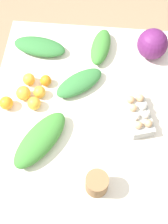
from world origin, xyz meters
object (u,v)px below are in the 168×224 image
object	(u,v)px
greens_bunch_scallion	(101,47)
orange_5	(46,81)
greens_bunch_dandelion	(40,47)
greens_bunch_kale	(79,83)
orange_0	(40,92)
orange_3	(6,103)
paper_bag	(97,184)
orange_2	(29,79)
orange_4	(23,93)
greens_bunch_chard	(40,140)
egg_carton	(138,114)
orange_1	(34,103)
cabbage_purple	(152,44)

from	to	relation	value
greens_bunch_scallion	orange_5	distance (m)	0.41
greens_bunch_dandelion	greens_bunch_kale	world-z (taller)	greens_bunch_kale
orange_0	orange_3	xyz separation A→B (m)	(-0.09, 0.17, 0.00)
paper_bag	greens_bunch_kale	distance (m)	0.61
orange_2	paper_bag	bearing A→B (deg)	-143.30
greens_bunch_kale	orange_4	bearing A→B (deg)	108.24
greens_bunch_chard	greens_bunch_kale	world-z (taller)	greens_bunch_chard
egg_carton	orange_3	bearing A→B (deg)	73.61
paper_bag	orange_3	size ratio (longest dim) A/B	1.66
orange_2	orange_3	distance (m)	0.20
greens_bunch_scallion	orange_1	size ratio (longest dim) A/B	3.76
orange_3	orange_4	bearing A→B (deg)	-49.84
egg_carton	orange_0	xyz separation A→B (m)	(0.10, 0.57, -0.01)
paper_bag	orange_1	world-z (taller)	paper_bag
greens_bunch_dandelion	orange_1	distance (m)	0.41
orange_3	orange_5	size ratio (longest dim) A/B	1.14
paper_bag	greens_bunch_chard	bearing A→B (deg)	55.80
egg_carton	orange_5	xyz separation A→B (m)	(0.18, 0.54, -0.01)
orange_3	orange_5	bearing A→B (deg)	-48.72
greens_bunch_kale	orange_2	xyz separation A→B (m)	(-0.00, 0.30, 0.00)
orange_1	orange_3	distance (m)	0.16
egg_carton	orange_0	bearing A→B (deg)	64.41
greens_bunch_scallion	orange_0	distance (m)	0.49
paper_bag	orange_4	distance (m)	0.67
orange_5	egg_carton	bearing A→B (deg)	-108.30
orange_4	orange_5	size ratio (longest dim) A/B	1.25
greens_bunch_kale	greens_bunch_scallion	bearing A→B (deg)	-21.10
orange_5	greens_bunch_scallion	bearing A→B (deg)	-47.72
greens_bunch_kale	orange_2	bearing A→B (deg)	90.39
orange_0	orange_2	xyz separation A→B (m)	(0.08, 0.08, 0.00)
cabbage_purple	greens_bunch_scallion	size ratio (longest dim) A/B	0.66
egg_carton	greens_bunch_kale	xyz separation A→B (m)	(0.18, 0.34, -0.01)
egg_carton	orange_3	world-z (taller)	egg_carton
greens_bunch_kale	egg_carton	bearing A→B (deg)	-117.55
greens_bunch_kale	orange_1	size ratio (longest dim) A/B	4.03
orange_2	orange_5	xyz separation A→B (m)	(0.00, -0.10, -0.00)
egg_carton	greens_bunch_kale	bearing A→B (deg)	46.48
greens_bunch_dandelion	greens_bunch_scallion	world-z (taller)	greens_bunch_scallion
greens_bunch_dandelion	orange_1	bearing A→B (deg)	-175.15
greens_bunch_kale	orange_2	distance (m)	0.30
cabbage_purple	orange_0	world-z (taller)	cabbage_purple
cabbage_purple	orange_1	bearing A→B (deg)	124.03
greens_bunch_kale	orange_4	world-z (taller)	orange_4
paper_bag	greens_bunch_scallion	bearing A→B (deg)	2.34
egg_carton	greens_bunch_dandelion	world-z (taller)	egg_carton
paper_bag	greens_bunch_scallion	distance (m)	0.87
greens_bunch_scallion	cabbage_purple	bearing A→B (deg)	-89.06
egg_carton	orange_2	distance (m)	0.66
greens_bunch_kale	orange_3	bearing A→B (deg)	113.70
greens_bunch_chard	orange_4	distance (m)	0.31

